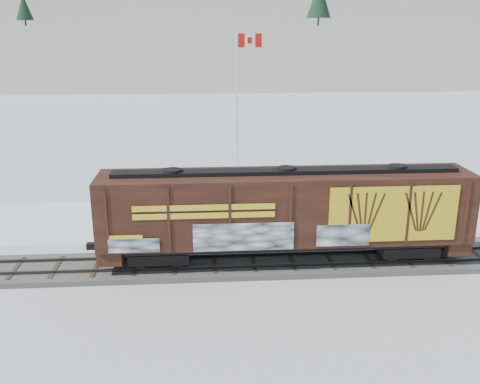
{
  "coord_description": "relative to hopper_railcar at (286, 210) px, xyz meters",
  "views": [
    {
      "loc": [
        -2.47,
        -25.23,
        11.91
      ],
      "look_at": [
        -0.48,
        3.0,
        3.12
      ],
      "focal_mm": 40.0,
      "sensor_mm": 36.0,
      "label": 1
    }
  ],
  "objects": [
    {
      "name": "car_silver",
      "position": [
        -2.57,
        7.79,
        -2.26
      ],
      "size": [
        4.85,
        2.8,
        1.55
      ],
      "primitive_type": "imported",
      "rotation": [
        0.0,
        0.0,
        1.35
      ],
      "color": "#ABAEB3",
      "rests_on": "parking_strip"
    },
    {
      "name": "parking_strip",
      "position": [
        -1.62,
        7.51,
        -3.05
      ],
      "size": [
        40.0,
        8.0,
        0.03
      ],
      "primitive_type": "cube",
      "color": "white",
      "rests_on": "ground"
    },
    {
      "name": "flagpole",
      "position": [
        -1.36,
        15.26,
        1.24
      ],
      "size": [
        2.3,
        0.9,
        11.63
      ],
      "color": "silver",
      "rests_on": "ground"
    },
    {
      "name": "hopper_railcar",
      "position": [
        0.0,
        0.0,
        0.0
      ],
      "size": [
        18.61,
        3.06,
        4.75
      ],
      "color": "black",
      "rests_on": "rail_track"
    },
    {
      "name": "rail_track",
      "position": [
        -1.62,
        0.01,
        -2.92
      ],
      "size": [
        50.0,
        3.4,
        0.43
      ],
      "color": "#59544C",
      "rests_on": "ground"
    },
    {
      "name": "car_dark",
      "position": [
        6.65,
        8.42,
        -2.25
      ],
      "size": [
        5.81,
        4.22,
        1.56
      ],
      "primitive_type": "imported",
      "rotation": [
        0.0,
        0.0,
        2.0
      ],
      "color": "black",
      "rests_on": "parking_strip"
    },
    {
      "name": "ground",
      "position": [
        -1.62,
        0.01,
        -3.07
      ],
      "size": [
        500.0,
        500.0,
        0.0
      ],
      "primitive_type": "plane",
      "color": "white",
      "rests_on": "ground"
    },
    {
      "name": "hillside",
      "position": [
        -1.67,
        139.8,
        11.31
      ],
      "size": [
        360.0,
        110.0,
        93.0
      ],
      "color": "white",
      "rests_on": "ground"
    },
    {
      "name": "car_white",
      "position": [
        1.54,
        7.84,
        -2.32
      ],
      "size": [
        4.58,
        2.49,
        1.43
      ],
      "primitive_type": "imported",
      "rotation": [
        0.0,
        0.0,
        1.81
      ],
      "color": "silver",
      "rests_on": "parking_strip"
    }
  ]
}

